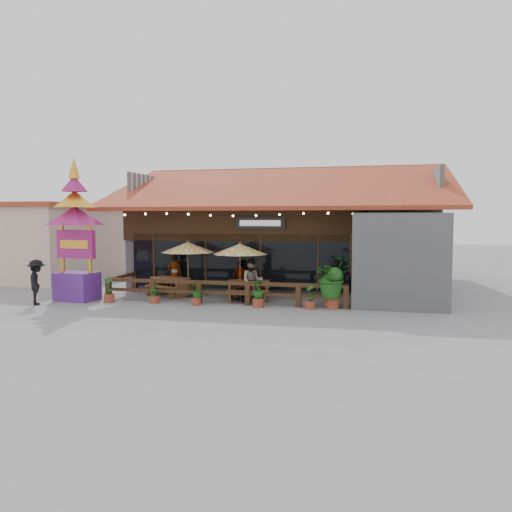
% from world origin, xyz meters
% --- Properties ---
extents(ground, '(100.00, 100.00, 0.00)m').
position_xyz_m(ground, '(0.00, 0.00, 0.00)').
color(ground, gray).
rests_on(ground, ground).
extents(restaurant_building, '(15.50, 14.73, 6.09)m').
position_xyz_m(restaurant_building, '(0.26, 6.61, 2.21)').
color(restaurant_building, '#A2A2A7').
rests_on(restaurant_building, ground).
extents(patio_railing, '(10.00, 2.60, 0.92)m').
position_xyz_m(patio_railing, '(-2.25, -0.27, 0.61)').
color(patio_railing, '#442818').
rests_on(patio_railing, ground).
extents(neighbor_building, '(8.40, 8.40, 4.22)m').
position_xyz_m(neighbor_building, '(-15.00, 6.00, 2.14)').
color(neighbor_building, beige).
rests_on(neighbor_building, ground).
extents(umbrella_left, '(3.00, 3.00, 2.46)m').
position_xyz_m(umbrella_left, '(-3.49, 0.91, 2.15)').
color(umbrella_left, brown).
rests_on(umbrella_left, ground).
extents(umbrella_right, '(2.52, 2.52, 2.43)m').
position_xyz_m(umbrella_right, '(-1.11, 0.65, 2.12)').
color(umbrella_right, brown).
rests_on(umbrella_right, ground).
extents(picnic_table_left, '(2.18, 2.06, 0.83)m').
position_xyz_m(picnic_table_left, '(-4.36, 1.00, 0.56)').
color(picnic_table_left, brown).
rests_on(picnic_table_left, ground).
extents(picnic_table_right, '(1.96, 1.77, 0.83)m').
position_xyz_m(picnic_table_right, '(-0.73, 0.59, 0.56)').
color(picnic_table_right, brown).
rests_on(picnic_table_right, ground).
extents(thai_sign_tower, '(2.59, 2.59, 6.34)m').
position_xyz_m(thai_sign_tower, '(-7.69, -0.95, 3.35)').
color(thai_sign_tower, '#5B2589').
rests_on(thai_sign_tower, ground).
extents(tropical_plant, '(1.87, 1.79, 2.00)m').
position_xyz_m(tropical_plant, '(2.78, -0.47, 1.15)').
color(tropical_plant, brown).
rests_on(tropical_plant, ground).
extents(diner_a, '(0.73, 0.54, 1.82)m').
position_xyz_m(diner_a, '(-4.31, 1.39, 0.91)').
color(diner_a, '#3A2412').
rests_on(diner_a, ground).
extents(diner_b, '(0.98, 0.84, 1.78)m').
position_xyz_m(diner_b, '(-0.45, 0.04, 0.89)').
color(diner_b, '#3A2412').
rests_on(diner_b, ground).
extents(diner_c, '(1.01, 0.76, 1.60)m').
position_xyz_m(diner_c, '(-1.29, 1.54, 0.80)').
color(diner_c, '#3A2412').
rests_on(diner_c, ground).
extents(pedestrian, '(1.21, 1.34, 1.80)m').
position_xyz_m(pedestrian, '(-8.61, -2.27, 0.90)').
color(pedestrian, black).
rests_on(pedestrian, ground).
extents(planter_a, '(0.42, 0.42, 1.02)m').
position_xyz_m(planter_a, '(-6.14, -1.09, 0.43)').
color(planter_a, brown).
rests_on(planter_a, ground).
extents(planter_b, '(0.37, 0.37, 0.91)m').
position_xyz_m(planter_b, '(-4.24, -0.91, 0.41)').
color(planter_b, brown).
rests_on(planter_b, ground).
extents(planter_c, '(0.69, 0.66, 0.89)m').
position_xyz_m(planter_c, '(-2.46, -0.99, 0.50)').
color(planter_c, brown).
rests_on(planter_c, ground).
extents(planter_d, '(0.55, 0.55, 1.06)m').
position_xyz_m(planter_d, '(0.01, -0.92, 0.51)').
color(planter_d, brown).
rests_on(planter_d, ground).
extents(planter_e, '(0.38, 0.40, 0.93)m').
position_xyz_m(planter_e, '(1.99, -0.86, 0.39)').
color(planter_e, brown).
rests_on(planter_e, ground).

